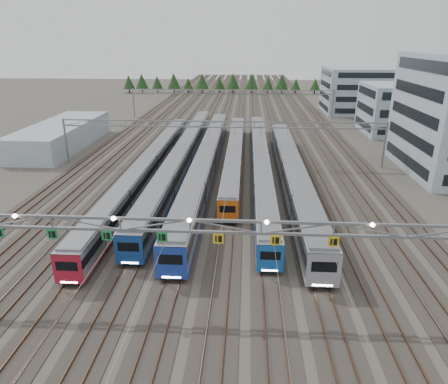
# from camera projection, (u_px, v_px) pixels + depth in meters

# --- Properties ---
(ground) EXTENTS (400.00, 400.00, 0.00)m
(ground) POSITION_uv_depth(u_px,v_px,m) (193.00, 303.00, 34.05)
(ground) COLOR #47423A
(ground) RESTS_ON ground
(track_bed) EXTENTS (54.00, 260.00, 5.42)m
(track_bed) POSITION_uv_depth(u_px,v_px,m) (234.00, 105.00, 126.68)
(track_bed) COLOR #2D2823
(track_bed) RESTS_ON ground
(train_a) EXTENTS (2.69, 62.39, 3.49)m
(train_a) POSITION_uv_depth(u_px,v_px,m) (149.00, 166.00, 64.16)
(train_a) COLOR black
(train_a) RESTS_ON ground
(train_b) EXTENTS (2.84, 68.45, 3.69)m
(train_b) POSITION_uv_depth(u_px,v_px,m) (183.00, 154.00, 70.01)
(train_b) COLOR black
(train_b) RESTS_ON ground
(train_c) EXTENTS (2.99, 66.08, 3.90)m
(train_c) POSITION_uv_depth(u_px,v_px,m) (207.00, 160.00, 66.48)
(train_c) COLOR black
(train_c) RESTS_ON ground
(train_d) EXTENTS (2.58, 51.99, 3.35)m
(train_d) POSITION_uv_depth(u_px,v_px,m) (235.00, 153.00, 71.26)
(train_d) COLOR black
(train_d) RESTS_ON ground
(train_e) EXTENTS (2.58, 63.97, 3.35)m
(train_e) POSITION_uv_depth(u_px,v_px,m) (261.00, 161.00, 66.78)
(train_e) COLOR black
(train_e) RESTS_ON ground
(train_f) EXTENTS (3.03, 54.46, 3.95)m
(train_f) POSITION_uv_depth(u_px,v_px,m) (292.00, 173.00, 59.86)
(train_f) COLOR black
(train_f) RESTS_ON ground
(gantry_near) EXTENTS (56.36, 0.61, 8.08)m
(gantry_near) POSITION_uv_depth(u_px,v_px,m) (189.00, 229.00, 31.40)
(gantry_near) COLOR gray
(gantry_near) RESTS_ON ground
(gantry_mid) EXTENTS (56.36, 0.36, 8.00)m
(gantry_mid) POSITION_uv_depth(u_px,v_px,m) (222.00, 130.00, 69.02)
(gantry_mid) COLOR gray
(gantry_mid) RESTS_ON ground
(gantry_far) EXTENTS (56.36, 0.36, 8.00)m
(gantry_far) POSITION_uv_depth(u_px,v_px,m) (232.00, 95.00, 110.95)
(gantry_far) COLOR gray
(gantry_far) RESTS_ON ground
(depot_bldg_mid) EXTENTS (14.00, 16.00, 11.25)m
(depot_bldg_mid) POSITION_uv_depth(u_px,v_px,m) (395.00, 109.00, 93.81)
(depot_bldg_mid) COLOR #909FAB
(depot_bldg_mid) RESTS_ON ground
(depot_bldg_north) EXTENTS (22.00, 18.00, 13.11)m
(depot_bldg_north) POSITION_uv_depth(u_px,v_px,m) (362.00, 90.00, 120.13)
(depot_bldg_north) COLOR #909FAB
(depot_bldg_north) RESTS_ON ground
(west_shed) EXTENTS (10.00, 30.00, 4.75)m
(west_shed) POSITION_uv_depth(u_px,v_px,m) (62.00, 135.00, 82.84)
(west_shed) COLOR #909FAB
(west_shed) RESTS_ON ground
(treeline) EXTENTS (100.10, 5.60, 7.02)m
(treeline) POSITION_uv_depth(u_px,v_px,m) (243.00, 83.00, 162.49)
(treeline) COLOR #332114
(treeline) RESTS_ON ground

